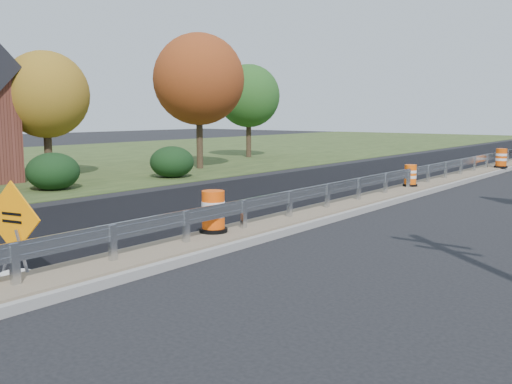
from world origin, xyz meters
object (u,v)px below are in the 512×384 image
Objects in this scene: barrel_median_mid at (410,176)px; caution_sign at (15,256)px; barrel_median_near at (213,212)px; barrel_median_far at (501,158)px.

caution_sign is at bearing -92.93° from barrel_median_mid.
barrel_median_near is (0.64, 4.68, 0.24)m from caution_sign.
caution_sign reaches higher than barrel_median_near.
barrel_median_near reaches higher than barrel_median_mid.
barrel_median_near is 11.19m from barrel_median_mid.
caution_sign is 4.72m from barrel_median_near.
caution_sign is at bearing -97.76° from barrel_median_near.
barrel_median_far is (0.81, 21.37, -0.00)m from barrel_median_near.
barrel_median_mid is 0.84× the size of barrel_median_far.
caution_sign reaches higher than barrel_median_mid.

